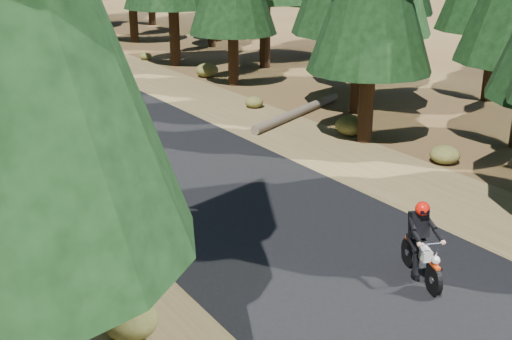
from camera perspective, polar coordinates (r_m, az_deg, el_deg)
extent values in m
plane|color=#472F19|center=(13.91, 3.39, -6.02)|extent=(120.00, 120.00, 0.00)
cube|color=black|center=(17.86, -6.13, -0.14)|extent=(6.00, 100.00, 0.01)
cube|color=brown|center=(16.47, -20.52, -3.09)|extent=(3.20, 100.00, 0.01)
cube|color=brown|center=(20.23, 5.54, 2.26)|extent=(3.20, 100.00, 0.01)
cylinder|color=black|center=(20.23, 9.94, 8.65)|extent=(0.48, 0.48, 4.52)
cylinder|color=black|center=(23.73, 9.25, 11.90)|extent=(0.53, 0.53, 5.84)
cylinder|color=black|center=(27.82, 9.76, 13.61)|extent=(0.56, 0.56, 6.43)
cylinder|color=black|center=(28.39, -2.06, 12.03)|extent=(0.48, 0.48, 4.51)
cylinder|color=black|center=(32.44, 0.82, 14.74)|extent=(0.56, 0.56, 6.47)
cylinder|color=black|center=(33.24, -7.35, 14.15)|extent=(0.53, 0.53, 5.83)
cylinder|color=black|center=(39.31, -4.03, 14.20)|extent=(0.48, 0.48, 4.61)
cylinder|color=black|center=(27.03, 20.54, 11.61)|extent=(0.52, 0.52, 5.60)
cylinder|color=black|center=(36.11, 5.89, 14.45)|extent=(0.52, 0.52, 5.60)
cylinder|color=#4C4233|center=(23.50, 3.80, 5.17)|extent=(5.46, 2.66, 0.32)
ellipsoid|color=#474C1E|center=(19.15, 16.45, 1.32)|extent=(0.87, 0.87, 0.52)
ellipsoid|color=#474C1E|center=(21.31, 8.52, 3.94)|extent=(1.08, 1.08, 0.65)
ellipsoid|color=#474C1E|center=(24.69, -0.17, 6.06)|extent=(0.71, 0.71, 0.43)
ellipsoid|color=#474C1E|center=(35.51, -9.79, 9.94)|extent=(0.65, 0.65, 0.39)
ellipsoid|color=#474C1E|center=(30.53, -4.38, 8.84)|extent=(1.07, 1.07, 0.64)
ellipsoid|color=#474C1E|center=(10.78, -11.04, -13.02)|extent=(0.88, 0.88, 0.53)
cube|color=black|center=(12.21, 14.73, -5.16)|extent=(0.39, 0.32, 0.49)
sphere|color=red|center=(12.07, 14.87, -3.61)|extent=(0.36, 0.36, 0.27)
cube|color=black|center=(15.47, -11.06, 1.20)|extent=(0.41, 0.25, 0.58)
sphere|color=black|center=(15.34, -11.16, 2.71)|extent=(0.33, 0.33, 0.32)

